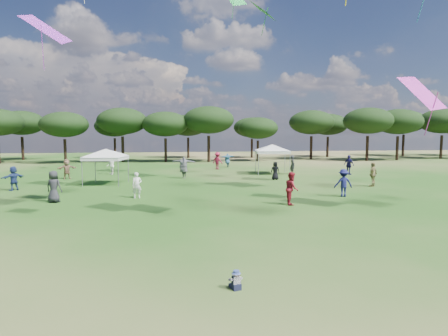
# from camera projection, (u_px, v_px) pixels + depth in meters

# --- Properties ---
(tree_line) EXTENTS (108.78, 17.63, 7.77)m
(tree_line) POSITION_uv_depth(u_px,v_px,m) (200.00, 123.00, 53.82)
(tree_line) COLOR black
(tree_line) RESTS_ON ground
(tent_left) EXTENTS (5.75, 5.75, 3.07)m
(tent_left) POSITION_uv_depth(u_px,v_px,m) (106.00, 150.00, 28.86)
(tent_left) COLOR gray
(tent_left) RESTS_ON ground
(tent_right) EXTENTS (6.25, 6.25, 3.17)m
(tent_right) POSITION_uv_depth(u_px,v_px,m) (272.00, 146.00, 36.09)
(tent_right) COLOR gray
(tent_right) RESTS_ON ground
(toddler) EXTENTS (0.37, 0.40, 0.51)m
(toddler) POSITION_uv_depth(u_px,v_px,m) (236.00, 281.00, 9.66)
(toddler) COLOR black
(toddler) RESTS_ON ground
(festival_crowd) EXTENTS (28.82, 23.95, 1.90)m
(festival_crowd) POSITION_uv_depth(u_px,v_px,m) (201.00, 169.00, 31.80)
(festival_crowd) COLOR #2F2F34
(festival_crowd) RESTS_ON ground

